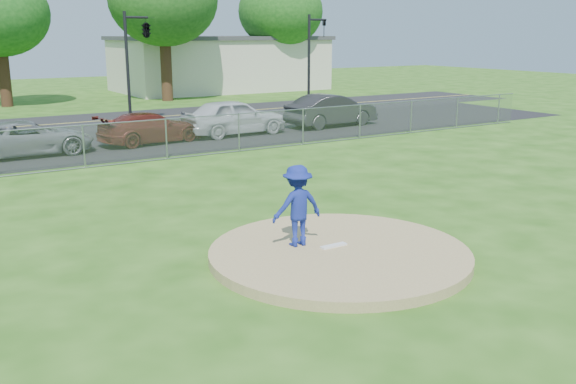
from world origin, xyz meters
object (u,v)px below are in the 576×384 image
object	(u,v)px
commercial_building	(220,63)
traffic_signal_right	(312,54)
traffic_signal_center	(144,32)
parked_car_darkred	(150,128)
pitcher	(297,206)
parked_car_gray	(28,138)
tree_far_right	(281,0)
parked_car_charcoal	(332,110)
parked_car_pearl	(234,117)

from	to	relation	value
commercial_building	traffic_signal_right	bearing A→B (deg)	-96.29
traffic_signal_center	parked_car_darkred	world-z (taller)	traffic_signal_center
pitcher	traffic_signal_right	bearing A→B (deg)	-120.61
parked_car_darkred	traffic_signal_right	bearing A→B (deg)	-72.05
commercial_building	parked_car_gray	distance (m)	29.53
commercial_building	pitcher	xyz separation A→B (m)	(-16.58, -37.29, -1.10)
tree_far_right	parked_car_darkred	distance (m)	27.26
parked_car_darkred	parked_car_charcoal	bearing A→B (deg)	-97.98
traffic_signal_right	parked_car_darkred	bearing A→B (deg)	-153.45
tree_far_right	parked_car_gray	distance (m)	30.89
parked_car_darkred	parked_car_charcoal	size ratio (longest dim) A/B	0.93
parked_car_darkred	traffic_signal_center	bearing A→B (deg)	-28.02
pitcher	parked_car_charcoal	distance (m)	19.25
tree_far_right	traffic_signal_center	bearing A→B (deg)	-140.96
traffic_signal_center	parked_car_pearl	world-z (taller)	traffic_signal_center
traffic_signal_center	traffic_signal_right	distance (m)	10.34
tree_far_right	parked_car_pearl	world-z (taller)	tree_far_right
tree_far_right	traffic_signal_right	world-z (taller)	tree_far_right
pitcher	parked_car_pearl	bearing A→B (deg)	-108.60
parked_car_pearl	traffic_signal_center	bearing A→B (deg)	14.68
commercial_building	traffic_signal_center	world-z (taller)	traffic_signal_center
tree_far_right	parked_car_gray	bearing A→B (deg)	-139.97
pitcher	parked_car_gray	size ratio (longest dim) A/B	0.36
commercial_building	parked_car_darkred	size ratio (longest dim) A/B	3.68
tree_far_right	pitcher	bearing A→B (deg)	-120.97
tree_far_right	traffic_signal_right	distance (m)	14.69
pitcher	parked_car_gray	world-z (taller)	pitcher
commercial_building	parked_car_charcoal	xyz separation A→B (m)	(-4.72, -22.13, -1.36)
parked_car_charcoal	commercial_building	bearing A→B (deg)	-16.65
traffic_signal_center	parked_car_charcoal	distance (m)	10.27
parked_car_darkred	parked_car_gray	bearing A→B (deg)	83.81
tree_far_right	traffic_signal_right	bearing A→B (deg)	-113.91
pitcher	parked_car_gray	bearing A→B (deg)	-76.02
pitcher	commercial_building	bearing A→B (deg)	-109.75
parked_car_gray	parked_car_darkred	size ratio (longest dim) A/B	1.07
traffic_signal_center	parked_car_pearl	size ratio (longest dim) A/B	1.16
traffic_signal_center	tree_far_right	bearing A→B (deg)	39.04
traffic_signal_right	parked_car_charcoal	size ratio (longest dim) A/B	1.16
traffic_signal_center	parked_car_charcoal	bearing A→B (deg)	-39.98
commercial_building	tree_far_right	bearing A→B (deg)	-36.87
traffic_signal_center	parked_car_darkred	size ratio (longest dim) A/B	1.26
tree_far_right	parked_car_charcoal	size ratio (longest dim) A/B	2.23
tree_far_right	traffic_signal_center	size ratio (longest dim) A/B	1.92
tree_far_right	parked_car_charcoal	distance (m)	21.93
parked_car_gray	tree_far_right	bearing A→B (deg)	-50.92
commercial_building	parked_car_pearl	size ratio (longest dim) A/B	3.39
parked_car_gray	pitcher	bearing A→B (deg)	-171.19
parked_car_darkred	pitcher	bearing A→B (deg)	162.51
commercial_building	parked_car_gray	xyz separation A→B (m)	(-19.14, -22.44, -1.49)
parked_car_gray	parked_car_pearl	xyz separation A→B (m)	(8.96, 0.35, 0.16)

